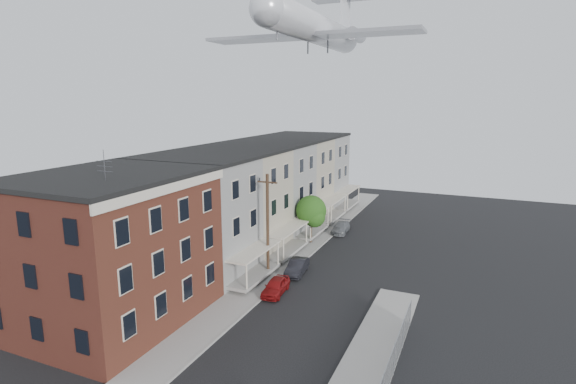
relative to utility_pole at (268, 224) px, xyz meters
name	(u,v)px	position (x,y,z in m)	size (l,w,h in m)	color
sidewalk_left	(296,254)	(0.10, 6.00, -4.61)	(3.00, 62.00, 0.12)	gray
curb_left	(309,256)	(1.55, 6.00, -4.60)	(0.15, 62.00, 0.14)	gray
curb_right	(332,381)	(9.65, -12.00, -4.60)	(0.15, 26.00, 0.14)	gray
corner_building	(112,248)	(-6.40, -11.00, 0.49)	(10.31, 12.30, 12.15)	black
row_house_a	(194,216)	(-6.36, -1.50, 0.45)	(11.98, 7.00, 10.30)	slate
row_house_b	(235,199)	(-6.36, 5.50, 0.45)	(11.98, 7.00, 10.30)	gray
row_house_c	(265,187)	(-6.36, 12.50, 0.45)	(11.98, 7.00, 10.30)	slate
row_house_d	(289,178)	(-6.36, 19.50, 0.45)	(11.98, 7.00, 10.30)	gray
row_house_e	(309,170)	(-6.36, 26.50, 0.45)	(11.98, 7.00, 10.30)	slate
utility_pole	(268,224)	(0.00, 0.00, 0.00)	(1.80, 0.26, 9.00)	black
street_tree	(312,212)	(0.33, 9.92, -1.22)	(3.22, 3.20, 5.20)	black
car_near	(276,286)	(2.10, -2.96, -4.05)	(1.47, 3.65, 1.24)	maroon
car_mid	(297,267)	(2.08, 1.54, -4.04)	(1.35, 3.88, 1.28)	black
car_far	(341,228)	(2.00, 14.98, -4.08)	(1.66, 4.08, 1.18)	slate
airplane	(317,29)	(0.04, 11.49, 17.26)	(21.39, 24.42, 7.13)	silver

